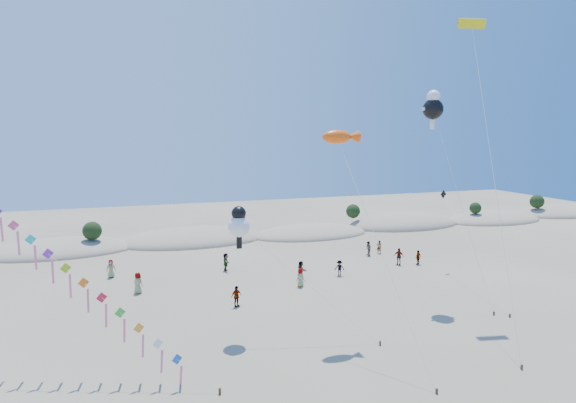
# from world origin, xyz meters

# --- Properties ---
(dune_ridge) EXTENTS (145.30, 11.49, 5.57)m
(dune_ridge) POSITION_xyz_m (1.06, 45.14, 0.11)
(dune_ridge) COLOR gray
(dune_ridge) RESTS_ON ground
(fish_kite) EXTENTS (2.69, 10.45, 14.14)m
(fish_kite) POSITION_xyz_m (6.03, 13.13, 13.63)
(fish_kite) COLOR #3F2D1E
(fish_kite) RESTS_ON ground
(cartoon_kite_low) EXTENTS (9.07, 5.76, 9.03)m
(cartoon_kite_low) POSITION_xyz_m (-0.87, 14.46, 7.81)
(cartoon_kite_low) COLOR #3F2D1E
(cartoon_kite_low) RESTS_ON ground
(cartoon_kite_high) EXTENTS (3.17, 6.77, 17.46)m
(cartoon_kite_high) POSITION_xyz_m (16.27, 17.23, 16.08)
(cartoon_kite_high) COLOR #3F2D1E
(cartoon_kite_high) RESTS_ON ground
(parafoil_kite) EXTENTS (5.68, 12.04, 22.83)m
(parafoil_kite) POSITION_xyz_m (18.08, 15.13, 21.91)
(parafoil_kite) COLOR #3F2D1E
(parafoil_kite) RESTS_ON ground
(dark_kite) EXTENTS (4.21, 13.81, 8.15)m
(dark_kite) POSITION_xyz_m (21.74, 19.87, 5.26)
(dark_kite) COLOR #3F2D1E
(dark_kite) RESTS_ON ground
(beachgoers) EXTENTS (31.94, 12.45, 1.87)m
(beachgoers) POSITION_xyz_m (6.27, 26.82, 0.87)
(beachgoers) COLOR slate
(beachgoers) RESTS_ON ground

